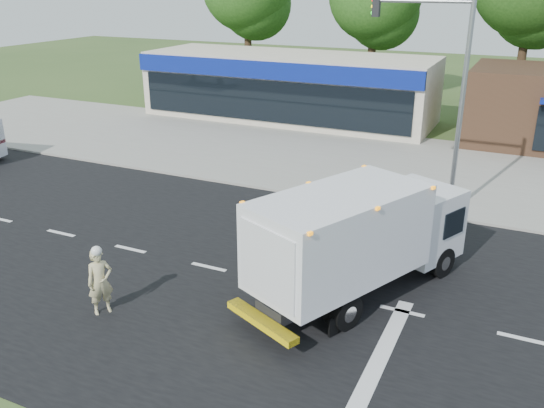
% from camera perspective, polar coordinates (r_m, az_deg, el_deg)
% --- Properties ---
extents(ground, '(120.00, 120.00, 0.00)m').
position_cam_1_polar(ground, '(16.77, 2.65, -8.31)').
color(ground, '#385123').
rests_on(ground, ground).
extents(road_asphalt, '(60.00, 14.00, 0.02)m').
position_cam_1_polar(road_asphalt, '(16.77, 2.65, -8.29)').
color(road_asphalt, black).
rests_on(road_asphalt, ground).
extents(sidewalk, '(60.00, 2.40, 0.12)m').
position_cam_1_polar(sidewalk, '(23.86, 10.23, 0.81)').
color(sidewalk, gray).
rests_on(sidewalk, ground).
extents(parking_apron, '(60.00, 9.00, 0.02)m').
position_cam_1_polar(parking_apron, '(29.25, 13.26, 4.33)').
color(parking_apron, gray).
rests_on(parking_apron, ground).
extents(lane_markings, '(55.20, 7.00, 0.01)m').
position_cam_1_polar(lane_markings, '(15.28, 5.44, -11.56)').
color(lane_markings, silver).
rests_on(lane_markings, road_asphalt).
extents(ems_box_truck, '(5.04, 7.54, 3.22)m').
position_cam_1_polar(ems_box_truck, '(15.78, 8.62, -2.98)').
color(ems_box_truck, black).
rests_on(ems_box_truck, ground).
extents(emergency_worker, '(0.74, 0.80, 1.95)m').
position_cam_1_polar(emergency_worker, '(15.82, -16.67, -7.28)').
color(emergency_worker, '#C8BA85').
rests_on(emergency_worker, ground).
extents(retail_strip_mall, '(18.00, 6.20, 4.00)m').
position_cam_1_polar(retail_strip_mall, '(36.97, 1.65, 11.57)').
color(retail_strip_mall, beige).
rests_on(retail_strip_mall, ground).
extents(traffic_signal_pole, '(3.51, 0.25, 8.00)m').
position_cam_1_polar(traffic_signal_pole, '(21.61, 16.79, 11.50)').
color(traffic_signal_pole, gray).
rests_on(traffic_signal_pole, ground).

